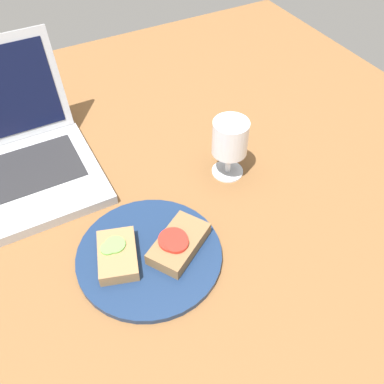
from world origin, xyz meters
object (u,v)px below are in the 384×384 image
object	(u,v)px
sandwich_with_tomato	(178,243)
wine_glass	(230,140)
laptop	(10,161)
plate	(149,255)
sandwich_with_cucumber	(117,255)

from	to	relation	value
sandwich_with_tomato	wine_glass	world-z (taller)	wine_glass
wine_glass	laptop	xyz separation A→B (cm)	(-37.97, 19.20, -4.33)
sandwich_with_tomato	laptop	distance (cm)	38.03
plate	sandwich_with_tomato	world-z (taller)	sandwich_with_tomato
sandwich_with_tomato	wine_glass	xyz separation A→B (cm)	(17.61, 12.88, 5.89)
wine_glass	laptop	size ratio (longest dim) A/B	0.40
sandwich_with_tomato	laptop	xyz separation A→B (cm)	(-20.36, 32.08, 1.57)
sandwich_with_cucumber	laptop	bearing A→B (deg)	109.83
sandwich_with_tomato	wine_glass	bearing A→B (deg)	36.18
plate	sandwich_with_cucumber	world-z (taller)	sandwich_with_cucumber
laptop	sandwich_with_cucumber	bearing A→B (deg)	-70.17
plate	wine_glass	world-z (taller)	wine_glass
plate	laptop	xyz separation A→B (cm)	(-15.54, 30.73, 3.44)
plate	laptop	size ratio (longest dim) A/B	0.78
sandwich_with_tomato	laptop	size ratio (longest dim) A/B	0.41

